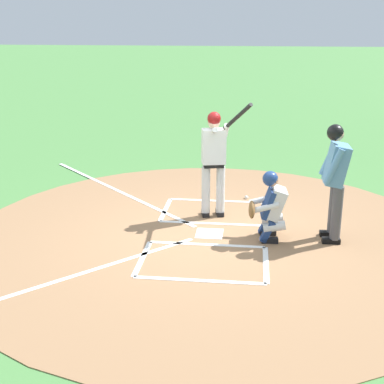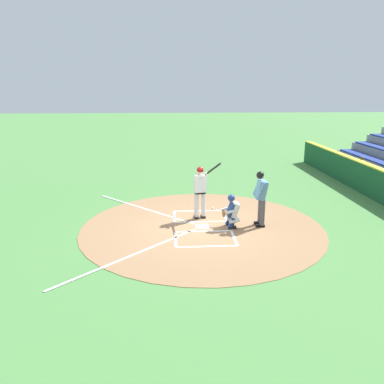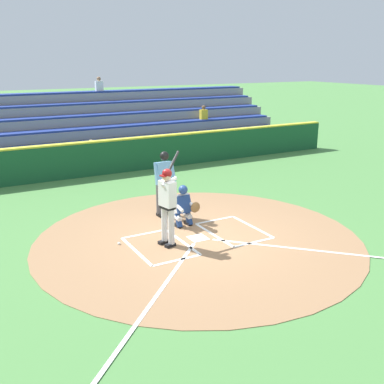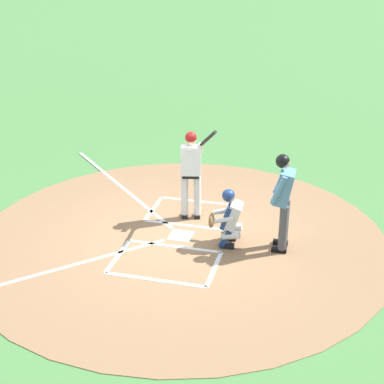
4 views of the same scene
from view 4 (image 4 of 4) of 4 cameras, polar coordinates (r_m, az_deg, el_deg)
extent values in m
plane|color=#4C8442|center=(11.08, -1.14, -4.46)|extent=(120.00, 120.00, 0.00)
cylinder|color=#99704C|center=(11.08, -1.14, -4.43)|extent=(8.00, 8.00, 0.01)
cube|color=white|center=(11.08, -1.14, -4.39)|extent=(0.44, 0.44, 0.01)
cube|color=white|center=(10.00, 2.25, -7.72)|extent=(1.20, 0.08, 0.01)
cube|color=white|center=(10.47, -7.47, -6.39)|extent=(1.20, 0.08, 0.01)
cube|color=white|center=(10.70, -1.79, -5.49)|extent=(0.08, 1.80, 0.01)
cube|color=white|center=(9.71, -3.77, -8.81)|extent=(0.08, 1.80, 0.01)
cube|color=white|center=(11.82, 4.44, -2.58)|extent=(1.20, 0.08, 0.01)
cube|color=white|center=(12.21, -3.90, -1.65)|extent=(1.20, 0.08, 0.01)
cube|color=white|center=(11.46, -0.54, -3.37)|extent=(0.08, 1.80, 0.01)
cube|color=white|center=(12.51, 0.88, -0.96)|extent=(0.08, 1.80, 0.01)
cube|color=white|center=(13.50, -7.36, 0.73)|extent=(3.73, 3.73, 0.01)
cube|color=white|center=(10.15, -16.04, -8.22)|extent=(3.73, 3.73, 0.01)
cylinder|color=silver|center=(11.59, -0.75, -0.40)|extent=(0.15, 0.15, 0.84)
cube|color=black|center=(11.82, -0.73, -2.33)|extent=(0.28, 0.17, 0.09)
cylinder|color=silver|center=(11.58, 0.54, -0.42)|extent=(0.15, 0.15, 0.84)
cube|color=black|center=(11.81, 0.54, -2.36)|extent=(0.28, 0.17, 0.09)
cube|color=black|center=(11.40, -0.11, 1.75)|extent=(0.29, 0.38, 0.10)
cube|color=white|center=(11.29, -0.11, 3.21)|extent=(0.32, 0.44, 0.60)
sphere|color=beige|center=(11.18, -0.10, 5.22)|extent=(0.21, 0.21, 0.21)
sphere|color=maroon|center=(11.14, -0.11, 5.53)|extent=(0.23, 0.23, 0.23)
cube|color=maroon|center=(11.25, -0.09, 5.53)|extent=(0.14, 0.19, 0.02)
cylinder|color=white|center=(11.15, -0.20, 4.47)|extent=(0.44, 0.18, 0.21)
cylinder|color=white|center=(11.15, 0.89, 4.46)|extent=(0.28, 0.14, 0.29)
cylinder|color=black|center=(10.70, 1.55, 5.34)|extent=(0.62, 0.49, 0.53)
cylinder|color=black|center=(11.08, 0.80, 4.67)|extent=(0.10, 0.11, 0.08)
cube|color=black|center=(10.66, 3.56, -5.45)|extent=(0.14, 0.27, 0.09)
cube|color=navy|center=(10.59, 3.36, -4.70)|extent=(0.14, 0.25, 0.37)
cylinder|color=silver|center=(10.54, 3.91, -4.36)|extent=(0.17, 0.37, 0.21)
cube|color=black|center=(10.94, 3.78, -4.65)|extent=(0.14, 0.27, 0.09)
cube|color=navy|center=(10.87, 3.59, -3.91)|extent=(0.14, 0.25, 0.37)
cylinder|color=silver|center=(10.82, 4.13, -3.58)|extent=(0.17, 0.37, 0.21)
cube|color=silver|center=(10.53, 4.13, -2.33)|extent=(0.42, 0.38, 0.52)
cube|color=navy|center=(10.54, 3.53, -2.28)|extent=(0.43, 0.24, 0.46)
sphere|color=#9E7051|center=(10.38, 3.80, -0.46)|extent=(0.21, 0.21, 0.21)
sphere|color=navy|center=(10.37, 3.70, -0.35)|extent=(0.24, 0.24, 0.24)
cylinder|color=silver|center=(10.38, 3.06, -2.83)|extent=(0.12, 0.45, 0.20)
cylinder|color=silver|center=(10.74, 3.35, -1.90)|extent=(0.12, 0.45, 0.20)
ellipsoid|color=brown|center=(10.42, 1.96, -2.89)|extent=(0.29, 0.12, 0.28)
cylinder|color=#4C4C51|center=(10.41, 9.16, -3.58)|extent=(0.16, 0.16, 0.86)
cube|color=black|center=(10.63, 8.73, -5.79)|extent=(0.14, 0.28, 0.09)
cylinder|color=#4C4C51|center=(10.66, 9.29, -2.91)|extent=(0.16, 0.16, 0.86)
cube|color=black|center=(10.88, 8.87, -5.08)|extent=(0.14, 0.28, 0.09)
cube|color=#5B8EB7|center=(10.23, 9.27, 0.48)|extent=(0.45, 0.37, 0.66)
sphere|color=tan|center=(10.06, 9.22, 2.97)|extent=(0.22, 0.22, 0.22)
sphere|color=black|center=(10.06, 9.11, 3.08)|extent=(0.25, 0.25, 0.25)
cylinder|color=#5B8EB7|center=(10.00, 8.71, 0.16)|extent=(0.11, 0.29, 0.56)
cylinder|color=#5B8EB7|center=(10.45, 8.96, 1.18)|extent=(0.11, 0.29, 0.56)
sphere|color=white|center=(12.58, 3.61, -0.77)|extent=(0.07, 0.07, 0.07)
camera|label=1|loc=(3.03, -33.94, -18.25)|focal=50.02mm
camera|label=2|loc=(4.41, -102.20, -15.88)|focal=35.20mm
camera|label=3|loc=(18.78, -25.63, 18.58)|focal=42.56mm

